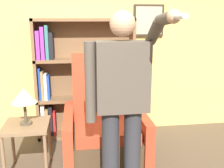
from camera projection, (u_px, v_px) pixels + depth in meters
wall_back at (83, 37)px, 3.69m from camera, size 8.00×0.11×2.80m
bookcase at (77, 79)px, 3.66m from camera, size 1.36×0.28×1.66m
armchair at (104, 132)px, 3.05m from camera, size 0.90×0.94×1.25m
person_standing at (122, 101)px, 2.18m from camera, size 0.58×0.78×1.71m
side_table at (27, 132)px, 2.82m from camera, size 0.47×0.47×0.56m
table_lamp at (24, 97)px, 2.73m from camera, size 0.27×0.27×0.39m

